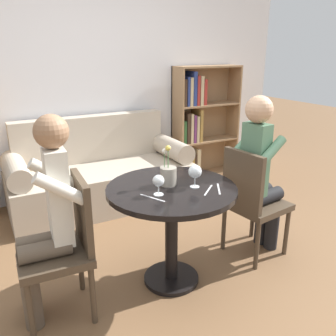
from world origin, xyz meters
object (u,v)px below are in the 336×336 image
object	(u,v)px
chair_left	(65,242)
wine_glass_right	(195,172)
couch	(101,176)
flower_vase	(168,174)
wine_glass_left	(158,181)
chair_right	(251,199)
person_left	(47,219)
person_right	(260,173)
bookshelf_right	(197,123)

from	to	relation	value
chair_left	wine_glass_right	bearing A→B (deg)	86.15
couch	chair_left	world-z (taller)	couch
chair_left	flower_vase	xyz separation A→B (m)	(0.72, 0.01, 0.32)
wine_glass_left	wine_glass_right	world-z (taller)	wine_glass_right
chair_right	wine_glass_right	xyz separation A→B (m)	(-0.58, -0.07, 0.35)
person_left	person_right	bearing A→B (deg)	92.56
person_left	wine_glass_right	bearing A→B (deg)	86.28
wine_glass_right	chair_left	bearing A→B (deg)	172.46
wine_glass_right	bookshelf_right	bearing A→B (deg)	56.44
wine_glass_right	flower_vase	distance (m)	0.18
chair_left	wine_glass_left	world-z (taller)	chair_left
chair_left	flower_vase	bearing A→B (deg)	94.12
bookshelf_right	person_left	distance (m)	2.83
person_left	wine_glass_right	distance (m)	0.97
bookshelf_right	couch	bearing A→B (deg)	-169.30
bookshelf_right	person_left	size ratio (longest dim) A/B	1.10
chair_right	chair_left	bearing A→B (deg)	81.19
person_right	wine_glass_left	distance (m)	0.96
chair_left	person_right	distance (m)	1.54
chair_left	bookshelf_right	bearing A→B (deg)	133.86
wine_glass_left	chair_left	bearing A→B (deg)	168.83
person_right	flower_vase	bearing A→B (deg)	80.83
couch	chair_left	size ratio (longest dim) A/B	2.10
bookshelf_right	person_left	bearing A→B (deg)	-141.13
couch	wine_glass_right	distance (m)	1.73
person_right	wine_glass_left	size ratio (longest dim) A/B	9.81
bookshelf_right	wine_glass_right	bearing A→B (deg)	-123.56
chair_right	person_left	distance (m)	1.54
person_left	wine_glass_right	world-z (taller)	person_left
wine_glass_right	wine_glass_left	bearing A→B (deg)	-179.63
couch	bookshelf_right	size ratio (longest dim) A/B	1.34
wine_glass_left	wine_glass_right	bearing A→B (deg)	0.37
bookshelf_right	chair_right	distance (m)	1.96
chair_left	chair_right	bearing A→B (deg)	92.08
bookshelf_right	person_left	xyz separation A→B (m)	(-2.21, -1.78, -0.03)
chair_left	person_left	bearing A→B (deg)	-92.51
chair_left	person_right	bearing A→B (deg)	92.85
chair_right	flower_vase	bearing A→B (deg)	79.15
chair_left	flower_vase	distance (m)	0.79
person_left	flower_vase	xyz separation A→B (m)	(0.81, -0.00, 0.14)
couch	person_left	size ratio (longest dim) A/B	1.47
couch	bookshelf_right	xyz separation A→B (m)	(1.40, 0.26, 0.39)
bookshelf_right	chair_left	bearing A→B (deg)	-139.83
person_left	person_right	xyz separation A→B (m)	(1.61, -0.03, 0.02)
bookshelf_right	chair_right	xyz separation A→B (m)	(-0.68, -1.83, -0.21)
flower_vase	bookshelf_right	bearing A→B (deg)	51.91
person_right	person_left	bearing A→B (deg)	81.67
chair_right	person_right	distance (m)	0.21
bookshelf_right	flower_vase	distance (m)	2.27
chair_left	wine_glass_right	size ratio (longest dim) A/B	5.82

